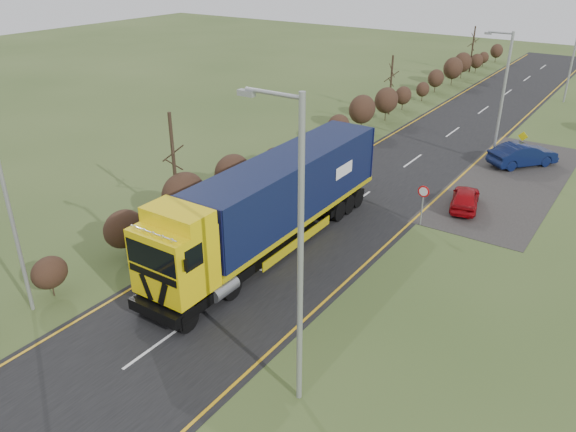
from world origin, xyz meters
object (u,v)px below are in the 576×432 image
(car_blue_sedan, at_px, (523,155))
(speed_sign, at_px, (423,198))
(lorry, at_px, (273,200))
(streetlight_near, at_px, (296,247))
(car_red_hatchback, at_px, (465,198))

(car_blue_sedan, height_order, speed_sign, speed_sign)
(lorry, relative_size, car_blue_sedan, 3.45)
(streetlight_near, xyz_separation_m, speed_sign, (-1.46, 14.16, -4.03))
(streetlight_near, distance_m, speed_sign, 14.79)
(lorry, height_order, speed_sign, lorry)
(car_red_hatchback, bearing_deg, lorry, 43.76)
(speed_sign, bearing_deg, car_red_hatchback, 69.87)
(speed_sign, bearing_deg, lorry, -128.05)
(car_blue_sedan, relative_size, speed_sign, 2.08)
(car_blue_sedan, bearing_deg, streetlight_near, 126.11)
(car_red_hatchback, xyz_separation_m, speed_sign, (-1.24, -3.37, 0.94))
(car_red_hatchback, relative_size, car_blue_sedan, 0.77)
(car_blue_sedan, xyz_separation_m, streetlight_near, (-0.72, -26.39, 4.82))
(car_blue_sedan, bearing_deg, lorry, 106.58)
(streetlight_near, bearing_deg, car_blue_sedan, 88.43)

